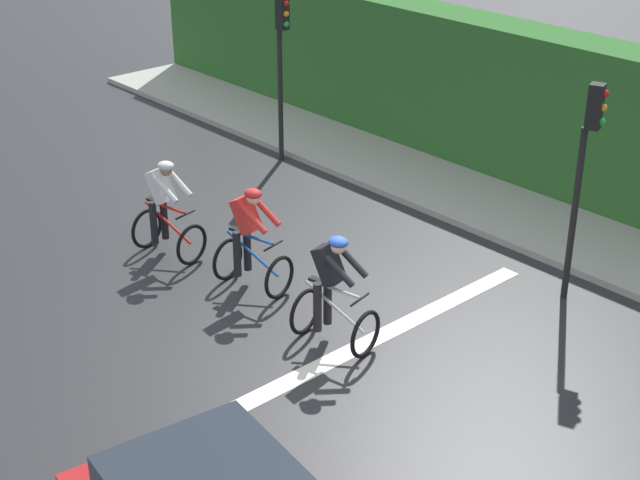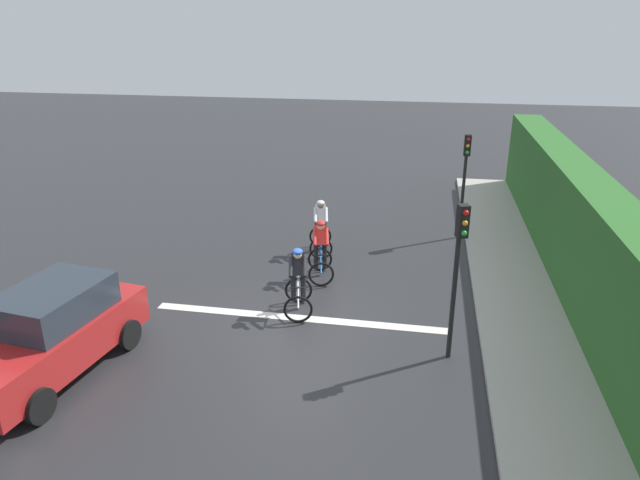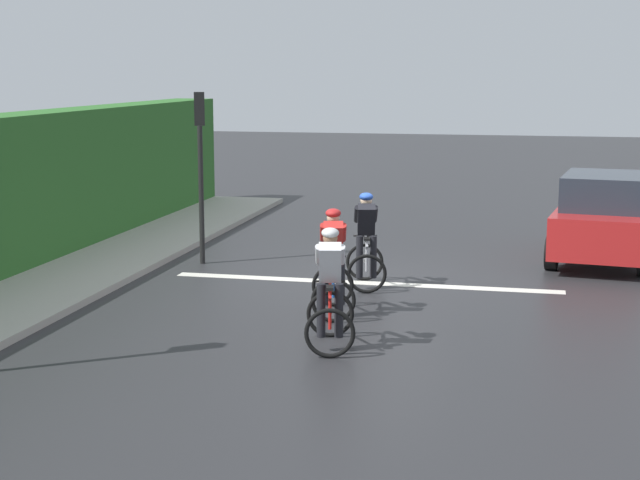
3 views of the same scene
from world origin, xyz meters
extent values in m
plane|color=#28282B|center=(0.00, 0.00, 0.00)|extent=(80.00, 80.00, 0.00)
cube|color=#ADA89E|center=(5.51, 2.00, 0.06)|extent=(2.80, 23.38, 0.12)
cube|color=gray|center=(6.41, 2.00, 0.24)|extent=(0.44, 23.38, 0.49)
cube|color=#2D6628|center=(6.71, 2.00, 1.47)|extent=(1.10, 23.38, 2.94)
cube|color=silver|center=(0.00, 0.29, 0.00)|extent=(7.00, 0.30, 0.01)
torus|color=black|center=(-0.13, 3.89, 0.34)|extent=(0.68, 0.19, 0.68)
torus|color=black|center=(-0.34, 4.89, 0.34)|extent=(0.68, 0.19, 0.68)
cylinder|color=red|center=(-0.23, 4.39, 0.59)|extent=(0.24, 0.98, 0.51)
cylinder|color=red|center=(-0.30, 4.69, 0.62)|extent=(0.04, 0.04, 0.55)
cylinder|color=red|center=(-0.22, 4.34, 0.87)|extent=(0.19, 0.71, 0.04)
cube|color=black|center=(-0.30, 4.69, 0.91)|extent=(0.14, 0.24, 0.04)
cylinder|color=black|center=(-0.15, 3.99, 0.84)|extent=(0.42, 0.11, 0.03)
cube|color=white|center=(-0.25, 4.49, 1.21)|extent=(0.38, 0.46, 0.57)
sphere|color=#9E7051|center=(-0.22, 4.34, 1.52)|extent=(0.20, 0.20, 0.20)
ellipsoid|color=silver|center=(-0.22, 4.34, 1.59)|extent=(0.29, 0.32, 0.14)
cylinder|color=black|center=(-0.16, 4.61, 0.57)|extent=(0.12, 0.12, 0.74)
cylinder|color=black|center=(-0.39, 4.56, 0.57)|extent=(0.12, 0.12, 0.74)
cylinder|color=white|center=(-0.04, 4.24, 1.26)|extent=(0.18, 0.49, 0.37)
cylinder|color=white|center=(-0.35, 4.18, 1.26)|extent=(0.18, 0.49, 0.37)
torus|color=black|center=(0.20, 2.10, 0.34)|extent=(0.68, 0.20, 0.68)
torus|color=black|center=(-0.01, 3.09, 0.34)|extent=(0.68, 0.20, 0.68)
cylinder|color=#1E59B2|center=(0.09, 2.59, 0.59)|extent=(0.25, 0.98, 0.51)
cylinder|color=#1E59B2|center=(0.03, 2.89, 0.62)|extent=(0.04, 0.04, 0.55)
cylinder|color=#1E59B2|center=(0.11, 2.54, 0.87)|extent=(0.19, 0.71, 0.04)
cube|color=black|center=(0.03, 2.89, 0.91)|extent=(0.14, 0.24, 0.04)
cylinder|color=black|center=(0.18, 2.20, 0.84)|extent=(0.42, 0.12, 0.03)
cube|color=red|center=(0.07, 2.69, 1.21)|extent=(0.38, 0.46, 0.57)
sphere|color=beige|center=(0.11, 2.54, 1.52)|extent=(0.20, 0.20, 0.20)
ellipsoid|color=red|center=(0.11, 2.54, 1.59)|extent=(0.29, 0.32, 0.14)
cylinder|color=black|center=(0.17, 2.82, 0.57)|extent=(0.12, 0.12, 0.74)
cylinder|color=black|center=(-0.07, 2.77, 0.57)|extent=(0.12, 0.12, 0.74)
cylinder|color=red|center=(0.29, 2.45, 1.26)|extent=(0.19, 0.49, 0.37)
cylinder|color=red|center=(-0.02, 2.38, 1.26)|extent=(0.19, 0.49, 0.37)
torus|color=black|center=(0.03, 0.08, 0.34)|extent=(0.68, 0.20, 0.68)
torus|color=black|center=(-0.18, 1.07, 0.34)|extent=(0.68, 0.20, 0.68)
cylinder|color=silver|center=(-0.07, 0.57, 0.59)|extent=(0.25, 0.98, 0.51)
cylinder|color=silver|center=(-0.14, 0.87, 0.62)|extent=(0.04, 0.04, 0.55)
cylinder|color=silver|center=(-0.06, 0.52, 0.87)|extent=(0.19, 0.71, 0.04)
cube|color=black|center=(-0.14, 0.87, 0.91)|extent=(0.14, 0.24, 0.04)
cylinder|color=black|center=(0.01, 0.18, 0.84)|extent=(0.42, 0.12, 0.03)
cube|color=black|center=(-0.09, 0.67, 1.21)|extent=(0.38, 0.46, 0.57)
sphere|color=beige|center=(-0.06, 0.52, 1.52)|extent=(0.20, 0.20, 0.20)
ellipsoid|color=#264CB2|center=(-0.06, 0.52, 1.59)|extent=(0.29, 0.32, 0.14)
cylinder|color=black|center=(0.00, 0.80, 0.57)|extent=(0.12, 0.12, 0.74)
cylinder|color=black|center=(-0.23, 0.75, 0.57)|extent=(0.12, 0.12, 0.74)
cylinder|color=black|center=(0.12, 0.43, 1.26)|extent=(0.19, 0.49, 0.37)
cylinder|color=black|center=(-0.19, 0.36, 1.26)|extent=(0.19, 0.49, 0.37)
cylinder|color=black|center=(3.42, -0.77, 1.35)|extent=(0.10, 0.10, 2.70)
cube|color=black|center=(3.45, -0.86, 3.02)|extent=(0.26, 0.26, 0.64)
sphere|color=red|center=(3.49, -0.97, 3.22)|extent=(0.11, 0.11, 0.11)
sphere|color=orange|center=(3.49, -0.97, 3.02)|extent=(0.11, 0.11, 0.11)
sphere|color=green|center=(3.49, -0.97, 2.82)|extent=(0.11, 0.11, 0.11)
cylinder|color=black|center=(3.92, 6.51, 1.35)|extent=(0.10, 0.10, 2.70)
cube|color=black|center=(3.92, 6.41, 3.02)|extent=(0.20, 0.20, 0.64)
sphere|color=red|center=(3.93, 6.30, 3.22)|extent=(0.11, 0.11, 0.11)
sphere|color=orange|center=(3.93, 6.30, 3.02)|extent=(0.11, 0.11, 0.11)
sphere|color=green|center=(3.93, 6.30, 2.82)|extent=(0.11, 0.11, 0.11)
camera|label=1|loc=(-7.80, -7.73, 7.13)|focal=53.85mm
camera|label=2|loc=(2.66, -11.38, 6.54)|focal=32.23mm
camera|label=3|loc=(-2.87, 16.97, 3.78)|focal=54.34mm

